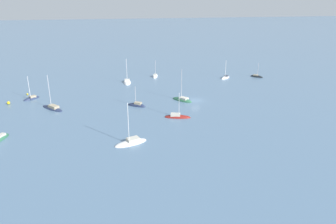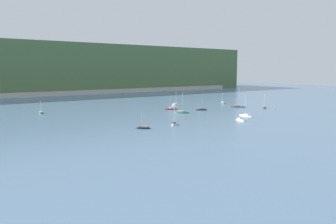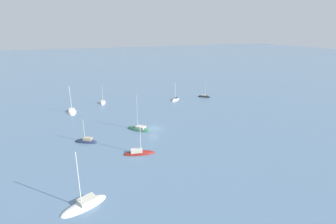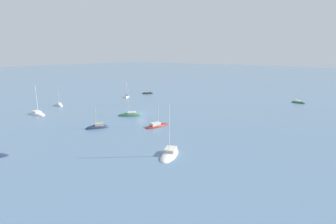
# 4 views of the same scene
# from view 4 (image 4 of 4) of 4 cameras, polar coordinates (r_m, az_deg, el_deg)

# --- Properties ---
(ground_plane) EXTENTS (600.00, 600.00, 0.00)m
(ground_plane) POSITION_cam_4_polar(r_m,az_deg,el_deg) (77.59, -5.85, -0.33)
(ground_plane) COLOR slate
(sailboat_0) EXTENTS (2.81, 7.25, 9.24)m
(sailboat_0) POSITION_cam_4_polar(r_m,az_deg,el_deg) (85.08, -26.51, -0.41)
(sailboat_0) COLOR silver
(sailboat_0) RESTS_ON ground_plane
(sailboat_2) EXTENTS (3.05, 5.69, 6.93)m
(sailboat_2) POSITION_cam_4_polar(r_m,az_deg,el_deg) (95.90, -22.60, 1.35)
(sailboat_2) COLOR silver
(sailboat_2) RESTS_ON ground_plane
(sailboat_3) EXTENTS (5.50, 4.17, 6.55)m
(sailboat_3) POSITION_cam_4_polar(r_m,az_deg,el_deg) (64.69, -15.11, -3.34)
(sailboat_3) COLOR #232D4C
(sailboat_3) RESTS_ON ground_plane
(sailboat_5) EXTENTS (4.47, 4.28, 6.09)m
(sailboat_5) POSITION_cam_4_polar(r_m,az_deg,el_deg) (114.35, -4.47, 4.03)
(sailboat_5) COLOR black
(sailboat_5) RESTS_ON ground_plane
(sailboat_7) EXTENTS (7.74, 5.11, 9.81)m
(sailboat_7) POSITION_cam_4_polar(r_m,az_deg,el_deg) (46.68, 0.37, -9.23)
(sailboat_7) COLOR white
(sailboat_7) RESTS_ON ground_plane
(sailboat_8) EXTENTS (6.31, 6.55, 10.24)m
(sailboat_8) POSITION_cam_4_polar(r_m,az_deg,el_deg) (75.39, -8.25, -0.72)
(sailboat_8) COLOR #2D6647
(sailboat_8) RESTS_ON ground_plane
(sailboat_9) EXTENTS (2.94, 5.18, 6.09)m
(sailboat_9) POSITION_cam_4_polar(r_m,az_deg,el_deg) (104.12, 26.52, 1.82)
(sailboat_9) COLOR #2D6647
(sailboat_9) RESTS_ON ground_plane
(sailboat_10) EXTENTS (6.99, 3.42, 7.25)m
(sailboat_10) POSITION_cam_4_polar(r_m,az_deg,el_deg) (63.81, -2.43, -3.10)
(sailboat_10) COLOR maroon
(sailboat_10) RESTS_ON ground_plane
(sailboat_11) EXTENTS (4.65, 4.06, 7.57)m
(sailboat_11) POSITION_cam_4_polar(r_m,az_deg,el_deg) (105.78, -8.89, 3.19)
(sailboat_11) COLOR silver
(sailboat_11) RESTS_ON ground_plane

